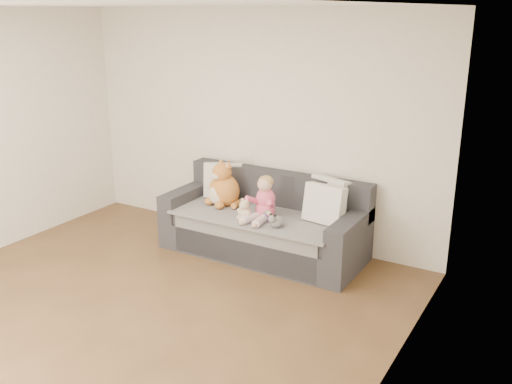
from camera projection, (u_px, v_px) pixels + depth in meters
room_shell at (130, 168)px, 4.77m from camera, size 5.00×5.00×5.00m
sofa at (265, 226)px, 6.24m from camera, size 2.20×0.94×0.85m
cushion_left at (223, 180)px, 6.63m from camera, size 0.48×0.37×0.42m
cushion_right_back at (329, 197)px, 6.02m from camera, size 0.49×0.32×0.42m
cushion_right_front at (324, 204)px, 5.82m from camera, size 0.46×0.25×0.41m
toddler at (264, 201)px, 5.94m from camera, size 0.33×0.47×0.46m
plush_cat at (223, 188)px, 6.35m from camera, size 0.42×0.38×0.55m
teddy_bear at (244, 211)px, 5.91m from camera, size 0.18×0.15×0.23m
plush_cow at (276, 221)px, 5.72m from camera, size 0.13×0.20×0.16m
sippy_cup at (267, 215)px, 5.90m from camera, size 0.10×0.07×0.11m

